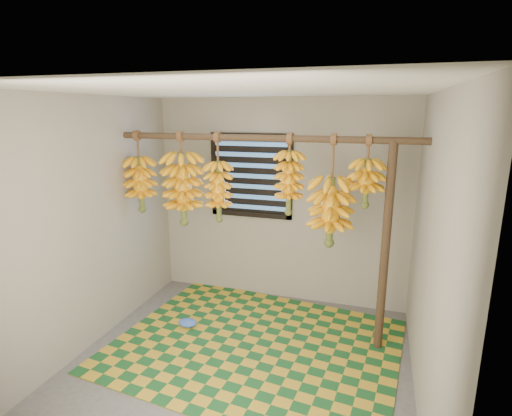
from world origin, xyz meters
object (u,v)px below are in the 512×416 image
at_px(banana_bunch_d, 289,183).
at_px(support_post, 385,250).
at_px(banana_bunch_a, 141,184).
at_px(banana_bunch_e, 330,211).
at_px(banana_bunch_b, 183,189).
at_px(banana_bunch_f, 366,183).
at_px(plastic_bag, 188,323).
at_px(woven_mat, 255,345).
at_px(banana_bunch_c, 219,191).

bearing_deg(banana_bunch_d, support_post, 0.00).
distance_m(support_post, banana_bunch_a, 2.60).
height_order(banana_bunch_d, banana_bunch_e, same).
height_order(banana_bunch_b, banana_bunch_d, same).
bearing_deg(banana_bunch_f, plastic_bag, -172.75).
bearing_deg(woven_mat, banana_bunch_e, 27.45).
bearing_deg(banana_bunch_e, woven_mat, -152.55).
relative_size(plastic_bag, banana_bunch_a, 0.24).
relative_size(support_post, plastic_bag, 9.82).
bearing_deg(banana_bunch_d, banana_bunch_e, 0.00).
xyz_separation_m(woven_mat, banana_bunch_e, (0.64, 0.33, 1.33)).
height_order(banana_bunch_c, banana_bunch_f, same).
height_order(woven_mat, banana_bunch_e, banana_bunch_e).
bearing_deg(banana_bunch_d, banana_bunch_c, 180.00).
height_order(plastic_bag, banana_bunch_a, banana_bunch_a).
relative_size(banana_bunch_c, banana_bunch_f, 1.39).
xyz_separation_m(woven_mat, banana_bunch_d, (0.23, 0.33, 1.58)).
relative_size(banana_bunch_c, banana_bunch_e, 0.87).
distance_m(woven_mat, banana_bunch_e, 1.51).
xyz_separation_m(banana_bunch_c, banana_bunch_e, (1.13, 0.00, -0.12)).
bearing_deg(woven_mat, banana_bunch_a, 166.67).
bearing_deg(support_post, woven_mat, -163.96).
height_order(plastic_bag, banana_bunch_b, banana_bunch_b).
distance_m(support_post, banana_bunch_e, 0.61).
distance_m(banana_bunch_b, banana_bunch_d, 1.13).
height_order(woven_mat, banana_bunch_c, banana_bunch_c).
height_order(banana_bunch_d, banana_bunch_f, same).
xyz_separation_m(support_post, banana_bunch_a, (-2.55, 0.00, 0.48)).
distance_m(woven_mat, banana_bunch_c, 1.57).
distance_m(banana_bunch_a, banana_bunch_f, 2.35).
xyz_separation_m(plastic_bag, banana_bunch_b, (-0.10, 0.22, 1.41)).
height_order(woven_mat, banana_bunch_d, banana_bunch_d).
bearing_deg(banana_bunch_e, banana_bunch_f, 0.00).
relative_size(banana_bunch_a, banana_bunch_b, 0.89).
height_order(plastic_bag, banana_bunch_c, banana_bunch_c).
relative_size(banana_bunch_a, banana_bunch_c, 0.95).
bearing_deg(banana_bunch_c, banana_bunch_f, 0.00).
relative_size(banana_bunch_d, banana_bunch_f, 1.19).
bearing_deg(banana_bunch_b, banana_bunch_f, 0.00).
bearing_deg(banana_bunch_c, banana_bunch_a, 180.00).
bearing_deg(banana_bunch_e, banana_bunch_a, 180.00).
bearing_deg(banana_bunch_c, banana_bunch_e, 0.00).
height_order(support_post, banana_bunch_d, banana_bunch_d).
bearing_deg(banana_bunch_d, banana_bunch_a, 180.00).
distance_m(banana_bunch_e, banana_bunch_f, 0.42).
xyz_separation_m(banana_bunch_d, banana_bunch_f, (0.71, 0.00, 0.03)).
distance_m(banana_bunch_a, banana_bunch_e, 2.04).
height_order(banana_bunch_a, banana_bunch_c, same).
height_order(support_post, banana_bunch_f, banana_bunch_f).
xyz_separation_m(banana_bunch_b, banana_bunch_d, (1.13, -0.00, 0.13)).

